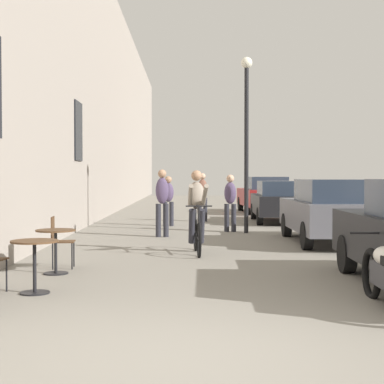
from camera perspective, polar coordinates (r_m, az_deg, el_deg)
ground_plane at (r=5.38m, az=0.09°, el=-15.62°), size 88.00×88.00×0.00m
building_facade_left at (r=19.69m, az=-10.60°, el=10.78°), size 0.54×68.00×9.54m
cafe_table_near at (r=8.34m, az=-14.86°, el=-5.86°), size 0.64×0.64×0.72m
cafe_table_mid at (r=9.92m, az=-12.94°, el=-4.68°), size 0.64×0.64×0.72m
cafe_chair_mid_toward_street at (r=10.52m, az=-12.64°, el=-4.35°), size 0.41×0.41×0.89m
cyclist_on_bicycle at (r=12.26m, az=0.47°, el=-2.11°), size 0.52×1.76×1.74m
pedestrian_near at (r=15.52m, az=-2.88°, el=-0.67°), size 0.35×0.26×1.76m
pedestrian_mid at (r=17.01m, az=3.69°, el=-0.74°), size 0.36×0.27×1.63m
pedestrian_far at (r=18.94m, az=-2.28°, el=-0.58°), size 0.35×0.25×1.59m
pedestrian_furthest at (r=20.83m, az=1.01°, el=-0.22°), size 0.38×0.30×1.70m
street_lamp at (r=16.72m, az=5.24°, el=6.73°), size 0.32×0.32×4.90m
parked_car_second at (r=14.44m, az=13.14°, el=-1.70°), size 1.84×4.28×1.51m
parked_car_third at (r=20.66m, az=8.33°, el=-0.85°), size 1.82×4.07×1.43m
parked_car_fourth at (r=25.96m, az=6.92°, el=-0.21°), size 1.99×4.46×1.57m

